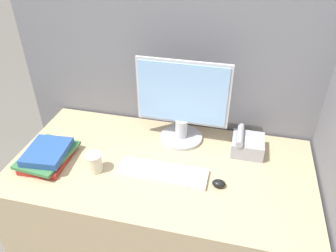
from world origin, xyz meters
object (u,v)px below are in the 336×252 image
at_px(monitor, 182,106).
at_px(book_stack, 48,155).
at_px(coffee_cup, 94,163).
at_px(mouse, 219,183).
at_px(desk_telephone, 247,144).
at_px(keyboard, 163,173).

distance_m(monitor, book_stack, 0.75).
bearing_deg(coffee_cup, book_stack, 178.20).
relative_size(monitor, mouse, 7.71).
bearing_deg(coffee_cup, mouse, 2.92).
bearing_deg(desk_telephone, coffee_cup, -155.61).
height_order(keyboard, coffee_cup, coffee_cup).
relative_size(coffee_cup, desk_telephone, 0.55).
relative_size(monitor, coffee_cup, 5.03).
bearing_deg(keyboard, monitor, 84.61).
bearing_deg(monitor, desk_telephone, -5.37).
bearing_deg(monitor, mouse, -53.22).
height_order(keyboard, desk_telephone, desk_telephone).
bearing_deg(desk_telephone, book_stack, -162.00).
xyz_separation_m(keyboard, coffee_cup, (-0.34, -0.05, 0.04)).
relative_size(monitor, desk_telephone, 2.77).
bearing_deg(keyboard, book_stack, -176.08).
xyz_separation_m(coffee_cup, desk_telephone, (0.73, 0.33, -0.00)).
xyz_separation_m(mouse, coffee_cup, (-0.62, -0.03, 0.03)).
bearing_deg(mouse, keyboard, 176.33).
bearing_deg(keyboard, coffee_cup, -171.65).
relative_size(mouse, book_stack, 0.21).
bearing_deg(mouse, coffee_cup, -177.08).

